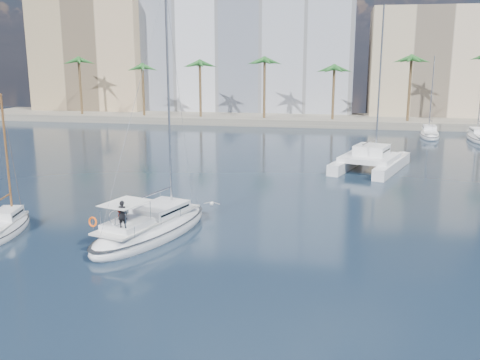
# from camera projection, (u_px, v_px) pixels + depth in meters

# --- Properties ---
(ground) EXTENTS (160.00, 160.00, 0.00)m
(ground) POSITION_uv_depth(u_px,v_px,m) (229.00, 227.00, 36.70)
(ground) COLOR black
(ground) RESTS_ON ground
(quay) EXTENTS (120.00, 14.00, 1.20)m
(quay) POSITION_uv_depth(u_px,v_px,m) (300.00, 119.00, 94.97)
(quay) COLOR gray
(quay) RESTS_ON ground
(building_modern) EXTENTS (42.00, 16.00, 28.00)m
(building_modern) POSITION_uv_depth(u_px,v_px,m) (246.00, 44.00, 105.64)
(building_modern) COLOR silver
(building_modern) RESTS_ON ground
(building_tan_left) EXTENTS (22.00, 14.00, 22.00)m
(building_tan_left) POSITION_uv_depth(u_px,v_px,m) (96.00, 59.00, 107.95)
(building_tan_left) COLOR tan
(building_tan_left) RESTS_ON ground
(building_beige) EXTENTS (20.00, 14.00, 20.00)m
(building_beige) POSITION_uv_depth(u_px,v_px,m) (426.00, 65.00, 97.47)
(building_beige) COLOR #CEB494
(building_beige) RESTS_ON ground
(palm_left) EXTENTS (3.60, 3.60, 12.30)m
(palm_left) POSITION_uv_depth(u_px,v_px,m) (108.00, 64.00, 95.17)
(palm_left) COLOR brown
(palm_left) RESTS_ON ground
(palm_centre) EXTENTS (3.60, 3.60, 12.30)m
(palm_centre) POSITION_uv_depth(u_px,v_px,m) (300.00, 64.00, 88.97)
(palm_centre) COLOR brown
(palm_centre) RESTS_ON ground
(main_sloop) EXTENTS (6.68, 11.82, 16.72)m
(main_sloop) POSITION_uv_depth(u_px,v_px,m) (151.00, 228.00, 34.76)
(main_sloop) COLOR white
(main_sloop) RESTS_ON ground
(small_sloop) EXTENTS (3.40, 6.99, 9.63)m
(small_sloop) POSITION_uv_depth(u_px,v_px,m) (5.00, 228.00, 35.29)
(small_sloop) COLOR white
(small_sloop) RESTS_ON ground
(catamaran) EXTENTS (8.88, 12.50, 16.58)m
(catamaran) POSITION_uv_depth(u_px,v_px,m) (371.00, 158.00, 55.52)
(catamaran) COLOR white
(catamaran) RESTS_ON ground
(seagull) EXTENTS (1.23, 0.53, 0.23)m
(seagull) POSITION_uv_depth(u_px,v_px,m) (212.00, 203.00, 39.08)
(seagull) COLOR silver
(seagull) RESTS_ON ground
(moored_yacht_a) EXTENTS (3.37, 9.52, 11.90)m
(moored_yacht_a) POSITION_uv_depth(u_px,v_px,m) (429.00, 137.00, 78.05)
(moored_yacht_a) COLOR white
(moored_yacht_a) RESTS_ON ground
(moored_yacht_b) EXTENTS (3.32, 10.83, 13.72)m
(moored_yacht_b) POSITION_uv_depth(u_px,v_px,m) (480.00, 140.00, 74.95)
(moored_yacht_b) COLOR white
(moored_yacht_b) RESTS_ON ground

